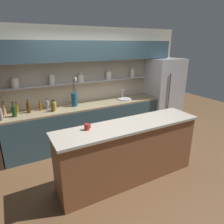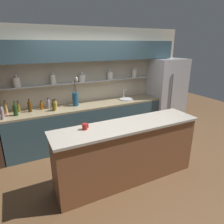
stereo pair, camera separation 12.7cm
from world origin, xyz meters
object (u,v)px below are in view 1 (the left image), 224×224
object	(u,v)px
sink_fixture	(124,98)
bottle_sauce_7	(2,115)
flower_vase	(74,98)
bottle_spirit_1	(47,105)
bottle_spirit_4	(1,114)
bottle_spirit_5	(28,107)
coffee_mug	(87,127)
bottle_oil_0	(53,107)
bottle_sauce_2	(53,105)
bottle_sauce_10	(40,107)
refrigerator	(163,94)
bottle_spirit_6	(4,109)
bottle_spirit_9	(55,106)
bottle_wine_8	(14,111)
bottle_oil_3	(17,108)

from	to	relation	value
sink_fixture	bottle_sauce_7	distance (m)	2.70
flower_vase	bottle_spirit_1	distance (m)	0.59
bottle_spirit_4	bottle_spirit_5	bearing A→B (deg)	24.52
bottle_spirit_4	coffee_mug	size ratio (longest dim) A/B	2.80
flower_vase	bottle_oil_0	bearing A→B (deg)	-162.57
bottle_sauce_2	bottle_sauce_10	distance (m)	0.26
refrigerator	bottle_spirit_1	distance (m)	3.09
flower_vase	bottle_oil_0	world-z (taller)	flower_vase
bottle_spirit_5	bottle_spirit_6	world-z (taller)	bottle_spirit_5
refrigerator	bottle_spirit_9	size ratio (longest dim) A/B	8.06
bottle_sauce_10	bottle_spirit_4	bearing A→B (deg)	-159.58
refrigerator	bottle_oil_0	world-z (taller)	refrigerator
bottle_spirit_1	bottle_wine_8	size ratio (longest dim) A/B	0.79
bottle_oil_0	bottle_oil_3	xyz separation A→B (m)	(-0.64, 0.28, -0.01)
coffee_mug	bottle_oil_3	bearing A→B (deg)	116.33
bottle_sauce_10	coffee_mug	xyz separation A→B (m)	(0.39, -1.61, 0.07)
bottle_spirit_5	flower_vase	bearing A→B (deg)	-0.04
bottle_spirit_5	bottle_sauce_10	bearing A→B (deg)	11.10
refrigerator	bottle_spirit_5	xyz separation A→B (m)	(-3.46, 0.11, 0.10)
flower_vase	bottle_spirit_4	xyz separation A→B (m)	(-1.45, -0.22, -0.07)
bottle_oil_0	coffee_mug	world-z (taller)	bottle_oil_0
sink_fixture	bottle_oil_3	distance (m)	2.44
bottle_sauce_10	bottle_spirit_1	bearing A→B (deg)	6.86
bottle_spirit_6	bottle_sauce_10	world-z (taller)	bottle_spirit_6
refrigerator	coffee_mug	xyz separation A→B (m)	(-2.84, -1.45, 0.13)
bottle_oil_0	bottle_spirit_1	world-z (taller)	bottle_oil_0
bottle_wine_8	bottle_sauce_10	size ratio (longest dim) A/B	1.52
bottle_spirit_5	bottle_oil_3	bearing A→B (deg)	150.68
sink_fixture	bottle_spirit_5	bearing A→B (deg)	178.47
sink_fixture	flower_vase	bearing A→B (deg)	177.35
flower_vase	bottle_spirit_5	size ratio (longest dim) A/B	2.37
bottle_spirit_1	bottle_sauce_7	xyz separation A→B (m)	(-0.85, -0.17, -0.02)
bottle_spirit_1	bottle_sauce_10	bearing A→B (deg)	-173.14
bottle_spirit_4	bottle_spirit_9	size ratio (longest dim) A/B	1.19
bottle_sauce_2	bottle_wine_8	world-z (taller)	bottle_wine_8
refrigerator	bottle_spirit_5	size ratio (longest dim) A/B	6.87
bottle_sauce_2	bottle_sauce_10	bearing A→B (deg)	175.78
coffee_mug	bottle_spirit_9	bearing A→B (deg)	95.30
flower_vase	bottle_spirit_1	world-z (taller)	flower_vase
bottle_oil_0	bottle_sauce_7	bearing A→B (deg)	176.30
flower_vase	coffee_mug	xyz separation A→B (m)	(-0.33, -1.56, -0.04)
flower_vase	bottle_spirit_9	size ratio (longest dim) A/B	2.78
sink_fixture	bottle_spirit_6	xyz separation A→B (m)	(-2.66, 0.18, 0.09)
bottle_spirit_4	bottle_sauce_10	world-z (taller)	bottle_spirit_4
flower_vase	bottle_sauce_2	xyz separation A→B (m)	(-0.46, 0.03, -0.10)
flower_vase	bottle_spirit_5	world-z (taller)	flower_vase
flower_vase	bottle_oil_0	distance (m)	0.55
flower_vase	sink_fixture	bearing A→B (deg)	-2.65
bottle_oil_3	bottle_spirit_5	distance (m)	0.24
refrigerator	bottle_oil_0	size ratio (longest dim) A/B	7.73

